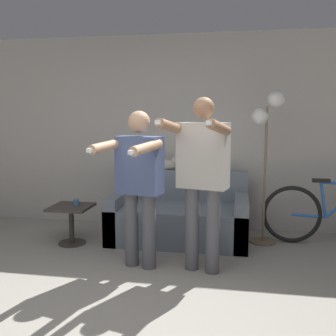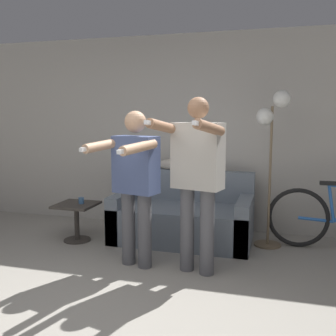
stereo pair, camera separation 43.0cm
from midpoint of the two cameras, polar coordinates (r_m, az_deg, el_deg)
name	(u,v)px [view 2 (the right image)]	position (r m, az deg, el deg)	size (l,w,h in m)	color
ground_plane	(77,324)	(3.17, -9.06, -21.54)	(16.00, 16.00, 0.00)	gray
wall_back	(174,132)	(5.39, 3.15, 5.17)	(10.00, 0.05, 2.60)	#B7B2A8
couch	(183,218)	(4.90, 4.76, -7.33)	(1.67, 0.90, 0.83)	slate
person_left	(135,178)	(3.91, -1.73, -1.50)	(0.62, 0.76, 1.58)	#56565B
person_right	(197,172)	(3.76, 7.47, -0.63)	(0.65, 0.76, 1.71)	#56565B
cat	(172,164)	(5.15, 3.03, 0.63)	(0.49, 0.12, 0.18)	#B7AD9E
floor_lamp	(272,128)	(4.71, 17.48, 5.49)	(0.38, 0.31, 1.82)	#756047
side_table	(77,214)	(4.91, -10.71, -6.60)	(0.47, 0.47, 0.47)	#38332D
cup	(81,200)	(4.86, -10.03, -4.69)	(0.07, 0.07, 0.08)	#3D6693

